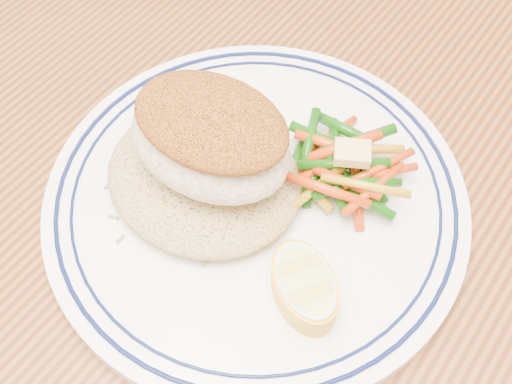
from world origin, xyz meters
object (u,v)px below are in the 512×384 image
(rice_pilaf, at_px, (204,174))
(fish_fillet, at_px, (210,137))
(vegetable_pile, at_px, (341,166))
(dining_table, at_px, (230,257))
(plate, at_px, (256,200))
(lemon_wedge, at_px, (304,286))

(rice_pilaf, xyz_separation_m, fish_fillet, (0.00, 0.01, 0.04))
(vegetable_pile, bearing_deg, fish_fillet, -141.99)
(rice_pilaf, xyz_separation_m, vegetable_pile, (0.07, 0.06, 0.00))
(dining_table, bearing_deg, vegetable_pile, 39.15)
(dining_table, distance_m, fish_fillet, 0.16)
(plate, relative_size, fish_fillet, 2.50)
(lemon_wedge, bearing_deg, fish_fillet, 160.39)
(dining_table, height_order, lemon_wedge, lemon_wedge)
(lemon_wedge, bearing_deg, vegetable_pile, 108.42)
(lemon_wedge, bearing_deg, rice_pilaf, 164.35)
(dining_table, relative_size, fish_fillet, 12.96)
(fish_fillet, distance_m, lemon_wedge, 0.11)
(fish_fillet, bearing_deg, lemon_wedge, -19.61)
(dining_table, distance_m, lemon_wedge, 0.16)
(fish_fillet, relative_size, vegetable_pile, 1.17)
(dining_table, relative_size, lemon_wedge, 20.10)
(rice_pilaf, bearing_deg, fish_fillet, 68.73)
(plate, xyz_separation_m, lemon_wedge, (0.07, -0.04, 0.02))
(plate, bearing_deg, vegetable_pile, 51.28)
(dining_table, height_order, plate, plate)
(fish_fillet, height_order, vegetable_pile, fish_fillet)
(vegetable_pile, bearing_deg, lemon_wedge, -71.58)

